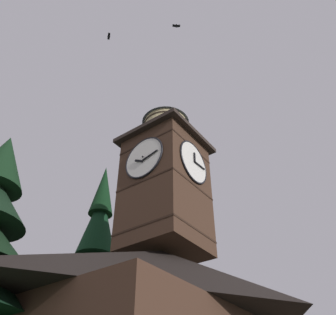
{
  "coord_description": "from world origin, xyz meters",
  "views": [
    {
      "loc": [
        11.08,
        7.66,
        1.83
      ],
      "look_at": [
        -1.9,
        -1.88,
        14.25
      ],
      "focal_mm": 38.76,
      "sensor_mm": 36.0,
      "label": 1
    }
  ],
  "objects_px": {
    "clock_tower": "(165,179)",
    "pine_tree_behind": "(88,313)",
    "moon": "(16,277)",
    "flying_bird_high": "(176,26)",
    "flying_bird_low": "(109,37)"
  },
  "relations": [
    {
      "from": "moon",
      "to": "flying_bird_low",
      "type": "height_order",
      "value": "flying_bird_low"
    },
    {
      "from": "clock_tower",
      "to": "flying_bird_low",
      "type": "distance_m",
      "value": 10.57
    },
    {
      "from": "flying_bird_low",
      "to": "flying_bird_high",
      "type": "bearing_deg",
      "value": 129.99
    },
    {
      "from": "pine_tree_behind",
      "to": "moon",
      "type": "bearing_deg",
      "value": -111.25
    },
    {
      "from": "moon",
      "to": "flying_bird_high",
      "type": "bearing_deg",
      "value": 68.55
    },
    {
      "from": "pine_tree_behind",
      "to": "flying_bird_high",
      "type": "xyz_separation_m",
      "value": [
        3.89,
        9.65,
        16.65
      ]
    },
    {
      "from": "flying_bird_high",
      "to": "flying_bird_low",
      "type": "xyz_separation_m",
      "value": [
        2.89,
        -3.44,
        -1.69
      ]
    },
    {
      "from": "clock_tower",
      "to": "moon",
      "type": "distance_m",
      "value": 35.8
    },
    {
      "from": "pine_tree_behind",
      "to": "flying_bird_low",
      "type": "distance_m",
      "value": 17.56
    },
    {
      "from": "clock_tower",
      "to": "flying_bird_low",
      "type": "bearing_deg",
      "value": -18.32
    },
    {
      "from": "moon",
      "to": "flying_bird_low",
      "type": "xyz_separation_m",
      "value": [
        16.73,
        31.8,
        4.66
      ]
    },
    {
      "from": "flying_bird_high",
      "to": "flying_bird_low",
      "type": "height_order",
      "value": "flying_bird_high"
    },
    {
      "from": "clock_tower",
      "to": "pine_tree_behind",
      "type": "relative_size",
      "value": 0.53
    },
    {
      "from": "clock_tower",
      "to": "flying_bird_high",
      "type": "height_order",
      "value": "flying_bird_high"
    },
    {
      "from": "moon",
      "to": "flying_bird_low",
      "type": "relative_size",
      "value": 2.84
    }
  ]
}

